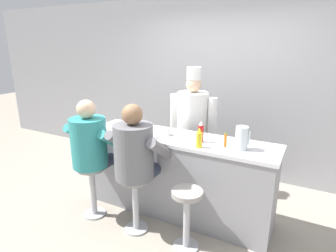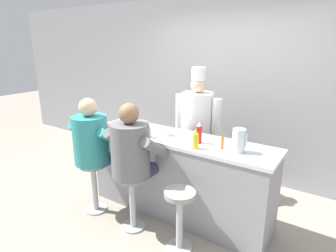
{
  "view_description": "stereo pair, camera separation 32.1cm",
  "coord_description": "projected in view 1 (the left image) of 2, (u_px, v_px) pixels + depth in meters",
  "views": [
    {
      "loc": [
        1.32,
        -2.46,
        2.01
      ],
      "look_at": [
        -0.12,
        0.26,
        1.1
      ],
      "focal_mm": 30.0,
      "sensor_mm": 36.0,
      "label": 1
    },
    {
      "loc": [
        1.6,
        -2.3,
        2.01
      ],
      "look_at": [
        -0.12,
        0.26,
        1.1
      ],
      "focal_mm": 30.0,
      "sensor_mm": 36.0,
      "label": 2
    }
  ],
  "objects": [
    {
      "name": "diner_counter",
      "position": [
        178.0,
        175.0,
        3.36
      ],
      "size": [
        2.26,
        0.58,
        0.98
      ],
      "color": "gray",
      "rests_on": "ground_plane"
    },
    {
      "name": "breakfast_plate",
      "position": [
        134.0,
        132.0,
        3.35
      ],
      "size": [
        0.26,
        0.26,
        0.05
      ],
      "color": "white",
      "rests_on": "diner_counter"
    },
    {
      "name": "wall_back",
      "position": [
        219.0,
        88.0,
        4.32
      ],
      "size": [
        10.0,
        0.06,
        2.7
      ],
      "color": "#99999E",
      "rests_on": "ground_plane"
    },
    {
      "name": "mustard_bottle_yellow",
      "position": [
        199.0,
        138.0,
        2.87
      ],
      "size": [
        0.06,
        0.06,
        0.21
      ],
      "color": "yellow",
      "rests_on": "diner_counter"
    },
    {
      "name": "hot_sauce_bottle_orange",
      "position": [
        225.0,
        140.0,
        2.88
      ],
      "size": [
        0.03,
        0.03,
        0.15
      ],
      "color": "orange",
      "rests_on": "diner_counter"
    },
    {
      "name": "diner_seated_grey",
      "position": [
        136.0,
        154.0,
        2.93
      ],
      "size": [
        0.62,
        0.61,
        1.44
      ],
      "color": "#B2B5BA",
      "rests_on": "ground_plane"
    },
    {
      "name": "napkin_dispenser_chrome",
      "position": [
        146.0,
        132.0,
        3.17
      ],
      "size": [
        0.12,
        0.07,
        0.13
      ],
      "color": "silver",
      "rests_on": "diner_counter"
    },
    {
      "name": "cook_in_whites_near",
      "position": [
        193.0,
        125.0,
        3.82
      ],
      "size": [
        0.67,
        0.43,
        1.72
      ],
      "color": "#232328",
      "rests_on": "ground_plane"
    },
    {
      "name": "cereal_bowl",
      "position": [
        99.0,
        128.0,
        3.48
      ],
      "size": [
        0.15,
        0.15,
        0.05
      ],
      "color": "#B24C47",
      "rests_on": "diner_counter"
    },
    {
      "name": "diner_seated_teal",
      "position": [
        91.0,
        145.0,
        3.21
      ],
      "size": [
        0.61,
        0.6,
        1.42
      ],
      "color": "#B2B5BA",
      "rests_on": "ground_plane"
    },
    {
      "name": "ketchup_bottle_red",
      "position": [
        201.0,
        132.0,
        3.03
      ],
      "size": [
        0.06,
        0.06,
        0.24
      ],
      "color": "red",
      "rests_on": "diner_counter"
    },
    {
      "name": "ground_plane",
      "position": [
        167.0,
        224.0,
        3.25
      ],
      "size": [
        20.0,
        20.0,
        0.0
      ],
      "primitive_type": "plane",
      "color": "#9E9384"
    },
    {
      "name": "coffee_mug_tan",
      "position": [
        119.0,
        127.0,
        3.44
      ],
      "size": [
        0.14,
        0.09,
        0.09
      ],
      "color": "beige",
      "rests_on": "diner_counter"
    },
    {
      "name": "water_pitcher_clear",
      "position": [
        242.0,
        138.0,
        2.81
      ],
      "size": [
        0.15,
        0.13,
        0.24
      ],
      "color": "silver",
      "rests_on": "diner_counter"
    },
    {
      "name": "empty_stool_round",
      "position": [
        187.0,
        210.0,
        2.76
      ],
      "size": [
        0.31,
        0.31,
        0.65
      ],
      "color": "#B2B5BA",
      "rests_on": "ground_plane"
    },
    {
      "name": "coffee_mug_white",
      "position": [
        168.0,
        132.0,
        3.25
      ],
      "size": [
        0.14,
        0.09,
        0.08
      ],
      "color": "white",
      "rests_on": "diner_counter"
    }
  ]
}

